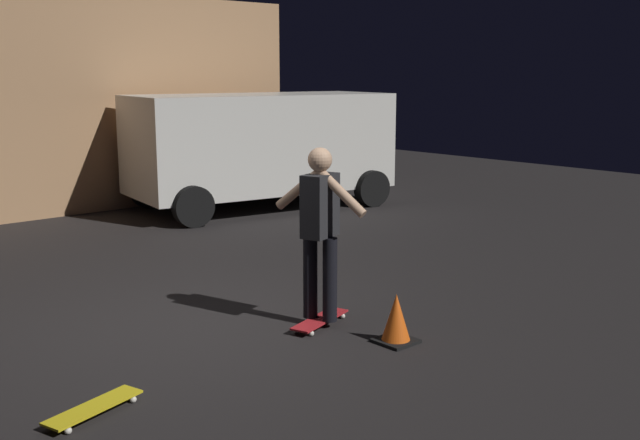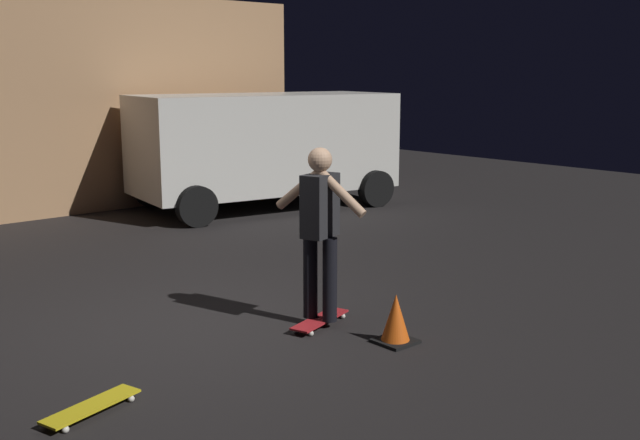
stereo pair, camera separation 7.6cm
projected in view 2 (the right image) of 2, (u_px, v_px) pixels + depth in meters
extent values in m
plane|color=black|center=(191.00, 326.00, 7.44)|extent=(28.00, 28.00, 0.00)
cube|color=#AD7F56|center=(7.00, 103.00, 13.58)|extent=(10.23, 3.01, 3.75)
cube|color=silver|center=(265.00, 142.00, 13.68)|extent=(4.85, 2.64, 1.70)
cube|color=black|center=(369.00, 118.00, 14.79)|extent=(0.35, 1.73, 0.64)
cylinder|color=black|center=(319.00, 176.00, 15.57)|extent=(0.69, 0.33, 0.66)
cylinder|color=black|center=(376.00, 188.00, 13.92)|extent=(0.69, 0.33, 0.66)
cylinder|color=black|center=(153.00, 190.00, 13.76)|extent=(0.69, 0.33, 0.66)
cylinder|color=black|center=(197.00, 206.00, 12.11)|extent=(0.69, 0.33, 0.66)
cube|color=#AD1E23|center=(320.00, 320.00, 7.45)|extent=(0.80, 0.42, 0.02)
sphere|color=silver|center=(328.00, 313.00, 7.75)|extent=(0.05, 0.05, 0.05)
sphere|color=silver|center=(343.00, 316.00, 7.66)|extent=(0.05, 0.05, 0.05)
sphere|color=silver|center=(296.00, 330.00, 7.25)|extent=(0.05, 0.05, 0.05)
sphere|color=silver|center=(311.00, 333.00, 7.16)|extent=(0.05, 0.05, 0.05)
cube|color=gold|center=(92.00, 406.00, 5.53)|extent=(0.81, 0.40, 0.02)
sphere|color=silver|center=(116.00, 393.00, 5.83)|extent=(0.05, 0.05, 0.05)
sphere|color=silver|center=(131.00, 399.00, 5.74)|extent=(0.05, 0.05, 0.05)
sphere|color=silver|center=(50.00, 423.00, 5.34)|extent=(0.05, 0.05, 0.05)
sphere|color=silver|center=(65.00, 429.00, 5.25)|extent=(0.05, 0.05, 0.05)
cylinder|color=black|center=(310.00, 276.00, 7.42)|extent=(0.14, 0.14, 0.82)
cylinder|color=black|center=(330.00, 280.00, 7.31)|extent=(0.14, 0.14, 0.82)
cube|color=#262628|center=(320.00, 205.00, 7.23)|extent=(0.43, 0.32, 0.60)
sphere|color=tan|center=(320.00, 160.00, 7.15)|extent=(0.23, 0.23, 0.23)
cylinder|color=tan|center=(300.00, 188.00, 7.31)|extent=(0.24, 0.54, 0.46)
cylinder|color=tan|center=(340.00, 192.00, 7.09)|extent=(0.24, 0.54, 0.46)
cube|color=black|center=(395.00, 341.00, 6.99)|extent=(0.34, 0.34, 0.03)
cone|color=#EA5914|center=(396.00, 319.00, 6.95)|extent=(0.28, 0.28, 0.46)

